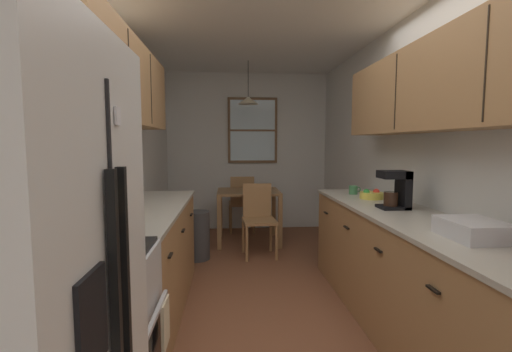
% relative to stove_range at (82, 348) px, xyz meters
% --- Properties ---
extents(ground_plane, '(12.00, 12.00, 0.00)m').
position_rel_stove_range_xyz_m(ground_plane, '(0.99, 1.58, -0.47)').
color(ground_plane, brown).
extents(wall_left, '(0.10, 9.00, 2.55)m').
position_rel_stove_range_xyz_m(wall_left, '(-0.36, 1.58, 0.80)').
color(wall_left, silver).
rests_on(wall_left, ground).
extents(wall_right, '(0.10, 9.00, 2.55)m').
position_rel_stove_range_xyz_m(wall_right, '(2.34, 1.58, 0.80)').
color(wall_right, silver).
rests_on(wall_right, ground).
extents(wall_back, '(4.40, 0.10, 2.55)m').
position_rel_stove_range_xyz_m(wall_back, '(0.99, 4.23, 0.80)').
color(wall_back, silver).
rests_on(wall_back, ground).
extents(ceiling_slab, '(4.40, 9.00, 0.08)m').
position_rel_stove_range_xyz_m(ceiling_slab, '(0.99, 1.58, 2.12)').
color(ceiling_slab, white).
extents(stove_range, '(0.66, 0.59, 1.10)m').
position_rel_stove_range_xyz_m(stove_range, '(0.00, 0.00, 0.00)').
color(stove_range, silver).
rests_on(stove_range, ground).
extents(microwave_over_range, '(0.39, 0.61, 0.32)m').
position_rel_stove_range_xyz_m(microwave_over_range, '(-0.11, 0.00, 1.23)').
color(microwave_over_range, silver).
extents(counter_left, '(0.64, 1.96, 0.90)m').
position_rel_stove_range_xyz_m(counter_left, '(-0.01, 1.28, -0.02)').
color(counter_left, '#A87A4C').
rests_on(counter_left, ground).
extents(upper_cabinets_left, '(0.33, 2.04, 0.65)m').
position_rel_stove_range_xyz_m(upper_cabinets_left, '(-0.15, 1.23, 1.41)').
color(upper_cabinets_left, '#A87A4C').
extents(counter_right, '(0.64, 3.21, 0.90)m').
position_rel_stove_range_xyz_m(counter_right, '(1.99, 0.63, -0.02)').
color(counter_right, '#A87A4C').
rests_on(counter_right, ground).
extents(upper_cabinets_right, '(0.33, 2.89, 0.62)m').
position_rel_stove_range_xyz_m(upper_cabinets_right, '(2.13, 0.58, 1.34)').
color(upper_cabinets_right, '#A87A4C').
extents(dining_table, '(0.87, 0.74, 0.75)m').
position_rel_stove_range_xyz_m(dining_table, '(0.96, 3.34, 0.15)').
color(dining_table, olive).
rests_on(dining_table, ground).
extents(dining_chair_near, '(0.43, 0.43, 0.90)m').
position_rel_stove_range_xyz_m(dining_chair_near, '(1.06, 2.76, 0.03)').
color(dining_chair_near, '#A87A4C').
rests_on(dining_chair_near, ground).
extents(dining_chair_far, '(0.41, 0.41, 0.90)m').
position_rel_stove_range_xyz_m(dining_chair_far, '(0.89, 3.92, 0.03)').
color(dining_chair_far, '#A87A4C').
rests_on(dining_chair_far, ground).
extents(pendant_light, '(0.29, 0.29, 0.59)m').
position_rel_stove_range_xyz_m(pendant_light, '(0.96, 3.34, 1.54)').
color(pendant_light, black).
extents(back_window, '(0.81, 0.05, 1.06)m').
position_rel_stove_range_xyz_m(back_window, '(1.08, 4.15, 1.15)').
color(back_window, brown).
extents(trash_bin, '(0.30, 0.30, 0.59)m').
position_rel_stove_range_xyz_m(trash_bin, '(0.29, 2.64, -0.18)').
color(trash_bin, '#3F3F42').
rests_on(trash_bin, ground).
extents(storage_canister, '(0.10, 0.10, 0.16)m').
position_rel_stove_range_xyz_m(storage_canister, '(-0.01, 0.56, 0.51)').
color(storage_canister, '#265999').
rests_on(storage_canister, counter_left).
extents(dish_towel, '(0.02, 0.16, 0.24)m').
position_rel_stove_range_xyz_m(dish_towel, '(0.35, 0.15, 0.03)').
color(dish_towel, beige).
extents(coffee_maker, '(0.22, 0.18, 0.30)m').
position_rel_stove_range_xyz_m(coffee_maker, '(2.01, 1.06, 0.59)').
color(coffee_maker, black).
rests_on(coffee_maker, counter_right).
extents(mug_spare, '(0.12, 0.08, 0.09)m').
position_rel_stove_range_xyz_m(mug_spare, '(1.95, 1.85, 0.47)').
color(mug_spare, '#3F7F4C').
rests_on(mug_spare, counter_right).
extents(fruit_bowl, '(0.22, 0.22, 0.09)m').
position_rel_stove_range_xyz_m(fruit_bowl, '(2.01, 1.56, 0.47)').
color(fruit_bowl, '#E5D14C').
rests_on(fruit_bowl, counter_right).
extents(dish_rack, '(0.28, 0.34, 0.10)m').
position_rel_stove_range_xyz_m(dish_rack, '(2.01, 0.18, 0.48)').
color(dish_rack, silver).
rests_on(dish_rack, counter_right).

